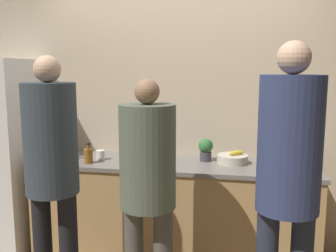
{
  "coord_description": "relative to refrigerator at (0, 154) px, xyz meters",
  "views": [
    {
      "loc": [
        0.57,
        -2.78,
        1.69
      ],
      "look_at": [
        0.0,
        0.15,
        1.24
      ],
      "focal_mm": 40.0,
      "sensor_mm": 36.0,
      "label": 1
    }
  ],
  "objects": [
    {
      "name": "person_left",
      "position": [
        1.0,
        -0.84,
        0.18
      ],
      "size": [
        0.36,
        0.36,
        1.78
      ],
      "color": "black",
      "rests_on": "ground_plane"
    },
    {
      "name": "fruit_bowl",
      "position": [
        2.19,
        0.08,
        0.04
      ],
      "size": [
        0.26,
        0.26,
        0.11
      ],
      "color": "beige",
      "rests_on": "counter"
    },
    {
      "name": "person_center",
      "position": [
        1.65,
        -0.79,
        0.09
      ],
      "size": [
        0.37,
        0.37,
        1.63
      ],
      "color": "#4C4742",
      "rests_on": "ground_plane"
    },
    {
      "name": "utensil_crock",
      "position": [
        1.45,
        0.15,
        0.07
      ],
      "size": [
        0.11,
        0.11,
        0.3
      ],
      "color": "#ADA393",
      "rests_on": "counter"
    },
    {
      "name": "wall_back",
      "position": [
        1.67,
        0.37,
        0.41
      ],
      "size": [
        5.2,
        0.06,
        2.6
      ],
      "color": "#C6B293",
      "rests_on": "ground_plane"
    },
    {
      "name": "potted_plant",
      "position": [
        1.95,
        0.12,
        0.11
      ],
      "size": [
        0.13,
        0.13,
        0.2
      ],
      "color": "#3D3D42",
      "rests_on": "counter"
    },
    {
      "name": "person_right",
      "position": [
        2.52,
        -0.96,
        0.22
      ],
      "size": [
        0.36,
        0.36,
        1.85
      ],
      "color": "#232838",
      "rests_on": "ground_plane"
    },
    {
      "name": "cup_white",
      "position": [
        1.03,
        -0.02,
        0.04
      ],
      "size": [
        0.07,
        0.07,
        0.09
      ],
      "color": "white",
      "rests_on": "counter"
    },
    {
      "name": "bottle_amber",
      "position": [
        0.97,
        -0.15,
        0.07
      ],
      "size": [
        0.08,
        0.08,
        0.18
      ],
      "color": "brown",
      "rests_on": "counter"
    },
    {
      "name": "refrigerator",
      "position": [
        0.0,
        0.0,
        0.0
      ],
      "size": [
        0.69,
        0.73,
        1.78
      ],
      "color": "white",
      "rests_on": "ground_plane"
    },
    {
      "name": "bottle_red",
      "position": [
        0.69,
        -0.11,
        0.09
      ],
      "size": [
        0.08,
        0.08,
        0.25
      ],
      "color": "red",
      "rests_on": "counter"
    },
    {
      "name": "counter",
      "position": [
        1.67,
        0.04,
        -0.45
      ],
      "size": [
        2.47,
        0.69,
        0.89
      ],
      "color": "tan",
      "rests_on": "ground_plane"
    },
    {
      "name": "bottle_green",
      "position": [
        1.35,
        0.01,
        0.05
      ],
      "size": [
        0.05,
        0.05,
        0.14
      ],
      "color": "#236033",
      "rests_on": "counter"
    }
  ]
}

